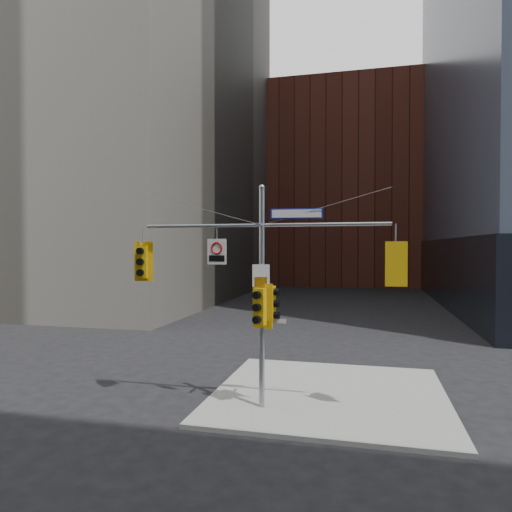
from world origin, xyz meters
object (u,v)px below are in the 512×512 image
at_px(traffic_light_east_arm, 396,264).
at_px(traffic_light_pole_side, 272,303).
at_px(traffic_light_pole_front, 260,307).
at_px(street_sign_blade, 297,214).
at_px(signal_assembly, 262,275).
at_px(traffic_light_west_arm, 142,262).
at_px(regulatory_sign_arm, 217,251).

height_order(traffic_light_east_arm, traffic_light_pole_side, traffic_light_east_arm).
xyz_separation_m(traffic_light_pole_front, street_sign_blade, (1.12, 0.27, 2.93)).
xyz_separation_m(traffic_light_east_arm, street_sign_blade, (-2.99, 0.00, 1.55)).
relative_size(signal_assembly, traffic_light_pole_front, 5.60).
bearing_deg(traffic_light_pole_front, traffic_light_west_arm, -170.68).
xyz_separation_m(traffic_light_west_arm, regulatory_sign_arm, (2.71, -0.03, 0.38)).
bearing_deg(signal_assembly, traffic_light_pole_side, 0.53).
relative_size(traffic_light_pole_front, street_sign_blade, 0.87).
height_order(signal_assembly, traffic_light_west_arm, signal_assembly).
relative_size(traffic_light_west_arm, traffic_light_east_arm, 1.02).
height_order(traffic_light_east_arm, traffic_light_pole_front, traffic_light_east_arm).
xyz_separation_m(signal_assembly, traffic_light_east_arm, (4.11, 0.00, 0.38)).
xyz_separation_m(signal_assembly, street_sign_blade, (1.12, 0.00, 1.93)).
bearing_deg(street_sign_blade, traffic_light_east_arm, -4.90).
height_order(signal_assembly, traffic_light_east_arm, signal_assembly).
bearing_deg(traffic_light_east_arm, traffic_light_pole_side, -3.79).
bearing_deg(regulatory_sign_arm, traffic_light_pole_front, -2.70).
xyz_separation_m(traffic_light_pole_side, traffic_light_pole_front, (-0.32, -0.27, -0.07)).
height_order(traffic_light_west_arm, traffic_light_pole_side, traffic_light_west_arm).
xyz_separation_m(traffic_light_west_arm, traffic_light_pole_side, (4.54, -0.01, -1.30)).
distance_m(traffic_light_west_arm, traffic_light_east_arm, 8.32).
relative_size(traffic_light_east_arm, traffic_light_pole_side, 1.20).
bearing_deg(street_sign_blade, regulatory_sign_arm, 175.65).
relative_size(traffic_light_west_arm, regulatory_sign_arm, 1.63).
xyz_separation_m(signal_assembly, traffic_light_pole_side, (0.33, 0.00, -0.92)).
height_order(traffic_light_pole_side, street_sign_blade, street_sign_blade).
xyz_separation_m(traffic_light_pole_side, regulatory_sign_arm, (-1.84, -0.02, 1.68)).
bearing_deg(signal_assembly, regulatory_sign_arm, -179.24).
xyz_separation_m(traffic_light_pole_side, street_sign_blade, (0.80, -0.00, 2.85)).
distance_m(signal_assembly, street_sign_blade, 2.24).
relative_size(traffic_light_pole_side, traffic_light_pole_front, 0.77).
relative_size(traffic_light_east_arm, regulatory_sign_arm, 1.59).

